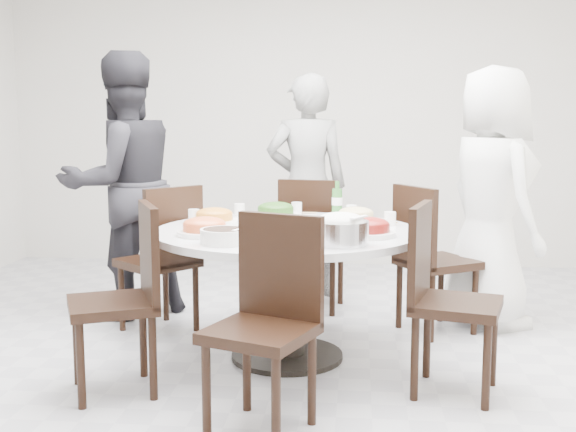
# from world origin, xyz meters

# --- Properties ---
(floor) EXTENTS (6.00, 6.00, 0.01)m
(floor) POSITION_xyz_m (0.00, 0.00, 0.00)
(floor) COLOR #B0B0B5
(floor) RESTS_ON ground
(wall_back) EXTENTS (6.00, 0.01, 2.80)m
(wall_back) POSITION_xyz_m (0.00, 3.00, 1.40)
(wall_back) COLOR beige
(wall_back) RESTS_ON ground
(wall_front) EXTENTS (6.00, 0.01, 2.80)m
(wall_front) POSITION_xyz_m (0.00, -3.00, 1.40)
(wall_front) COLOR beige
(wall_front) RESTS_ON ground
(dining_table) EXTENTS (1.50, 1.50, 0.75)m
(dining_table) POSITION_xyz_m (-0.14, 0.30, 0.38)
(dining_table) COLOR silver
(dining_table) RESTS_ON floor
(chair_ne) EXTENTS (0.58, 0.58, 0.95)m
(chair_ne) POSITION_xyz_m (0.77, 0.92, 0.47)
(chair_ne) COLOR black
(chair_ne) RESTS_ON floor
(chair_n) EXTENTS (0.48, 0.48, 0.95)m
(chair_n) POSITION_xyz_m (-0.06, 1.40, 0.47)
(chair_n) COLOR black
(chair_n) RESTS_ON floor
(chair_nw) EXTENTS (0.59, 0.59, 0.95)m
(chair_nw) POSITION_xyz_m (-1.02, 0.75, 0.47)
(chair_nw) COLOR black
(chair_nw) RESTS_ON floor
(chair_sw) EXTENTS (0.56, 0.56, 0.95)m
(chair_sw) POSITION_xyz_m (-0.96, -0.29, 0.47)
(chair_sw) COLOR black
(chair_sw) RESTS_ON floor
(chair_s) EXTENTS (0.55, 0.55, 0.95)m
(chair_s) POSITION_xyz_m (-0.16, -0.68, 0.47)
(chair_s) COLOR black
(chair_s) RESTS_ON floor
(chair_se) EXTENTS (0.52, 0.52, 0.95)m
(chair_se) POSITION_xyz_m (0.75, -0.14, 0.47)
(chair_se) COLOR black
(chair_se) RESTS_ON floor
(diner_right) EXTENTS (0.83, 0.98, 1.71)m
(diner_right) POSITION_xyz_m (1.12, 1.11, 0.85)
(diner_right) COLOR silver
(diner_right) RESTS_ON floor
(diner_middle) EXTENTS (0.67, 0.49, 1.70)m
(diner_middle) POSITION_xyz_m (-0.14, 1.80, 0.85)
(diner_middle) COLOR black
(diner_middle) RESTS_ON floor
(diner_left) EXTENTS (1.12, 1.10, 1.82)m
(diner_left) POSITION_xyz_m (-1.36, 1.12, 0.91)
(diner_left) COLOR black
(diner_left) RESTS_ON floor
(dish_greens) EXTENTS (0.29, 0.29, 0.08)m
(dish_greens) POSITION_xyz_m (-0.26, 0.77, 0.79)
(dish_greens) COLOR white
(dish_greens) RESTS_ON dining_table
(dish_pale) EXTENTS (0.27, 0.27, 0.07)m
(dish_pale) POSITION_xyz_m (0.24, 0.59, 0.79)
(dish_pale) COLOR white
(dish_pale) RESTS_ON dining_table
(dish_orange) EXTENTS (0.28, 0.28, 0.08)m
(dish_orange) POSITION_xyz_m (-0.59, 0.46, 0.79)
(dish_orange) COLOR white
(dish_orange) RESTS_ON dining_table
(dish_redbrown) EXTENTS (0.31, 0.31, 0.08)m
(dish_redbrown) POSITION_xyz_m (0.31, 0.13, 0.79)
(dish_redbrown) COLOR white
(dish_redbrown) RESTS_ON dining_table
(dish_tofu) EXTENTS (0.30, 0.30, 0.08)m
(dish_tofu) POSITION_xyz_m (-0.56, 0.06, 0.79)
(dish_tofu) COLOR white
(dish_tofu) RESTS_ON dining_table
(rice_bowl) EXTENTS (0.28, 0.28, 0.12)m
(rice_bowl) POSITION_xyz_m (0.17, -0.14, 0.81)
(rice_bowl) COLOR silver
(rice_bowl) RESTS_ON dining_table
(soup_bowl) EXTENTS (0.24, 0.24, 0.07)m
(soup_bowl) POSITION_xyz_m (-0.41, -0.17, 0.79)
(soup_bowl) COLOR white
(soup_bowl) RESTS_ON dining_table
(beverage_bottle) EXTENTS (0.06, 0.06, 0.23)m
(beverage_bottle) POSITION_xyz_m (0.12, 0.85, 0.86)
(beverage_bottle) COLOR #2D6B2A
(beverage_bottle) RESTS_ON dining_table
(tea_cups) EXTENTS (0.07, 0.07, 0.08)m
(tea_cups) POSITION_xyz_m (-0.17, 0.92, 0.79)
(tea_cups) COLOR white
(tea_cups) RESTS_ON dining_table
(chopsticks) EXTENTS (0.24, 0.04, 0.01)m
(chopsticks) POSITION_xyz_m (-0.11, 0.98, 0.76)
(chopsticks) COLOR tan
(chopsticks) RESTS_ON dining_table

